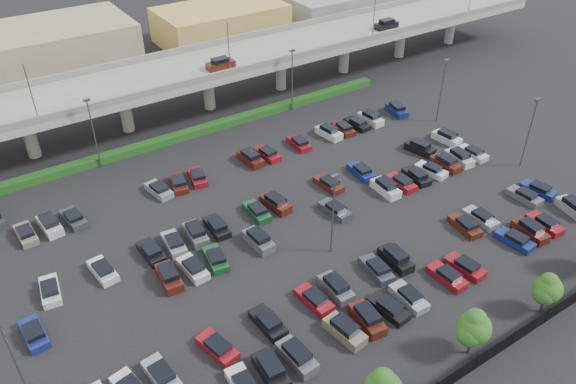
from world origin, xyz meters
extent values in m
plane|color=black|center=(0.00, 0.00, 0.00)|extent=(280.00, 280.00, 0.00)
cube|color=gray|center=(0.00, 32.00, 7.25)|extent=(150.00, 13.00, 1.10)
cube|color=slate|center=(0.00, 25.75, 8.30)|extent=(150.00, 0.50, 1.00)
cube|color=slate|center=(0.00, 38.25, 8.30)|extent=(150.00, 0.50, 1.00)
cylinder|color=gray|center=(-23.00, 32.00, 3.35)|extent=(1.80, 1.80, 6.70)
cube|color=slate|center=(-23.00, 32.00, 6.50)|extent=(2.60, 9.75, 0.50)
cylinder|color=gray|center=(-9.00, 32.00, 3.35)|extent=(1.80, 1.80, 6.70)
cube|color=slate|center=(-9.00, 32.00, 6.50)|extent=(2.60, 9.75, 0.50)
cylinder|color=gray|center=(5.00, 32.00, 3.35)|extent=(1.80, 1.80, 6.70)
cube|color=slate|center=(5.00, 32.00, 6.50)|extent=(2.60, 9.75, 0.50)
cylinder|color=gray|center=(19.00, 32.00, 3.35)|extent=(1.80, 1.80, 6.70)
cube|color=slate|center=(19.00, 32.00, 6.50)|extent=(2.60, 9.75, 0.50)
cylinder|color=gray|center=(33.00, 32.00, 3.35)|extent=(1.80, 1.80, 6.70)
cube|color=slate|center=(33.00, 32.00, 6.50)|extent=(2.60, 9.75, 0.50)
cylinder|color=gray|center=(47.00, 32.00, 3.35)|extent=(1.80, 1.80, 6.70)
cube|color=slate|center=(47.00, 32.00, 6.50)|extent=(2.60, 9.75, 0.50)
cylinder|color=gray|center=(61.00, 32.00, 3.35)|extent=(1.80, 1.80, 6.70)
cube|color=slate|center=(61.00, 32.00, 6.50)|extent=(2.60, 9.75, 0.50)
cube|color=#431912|center=(6.00, 29.00, 8.32)|extent=(4.40, 1.82, 1.05)
cube|color=black|center=(6.00, 29.00, 9.14)|extent=(2.60, 1.60, 0.65)
cube|color=black|center=(40.00, 29.00, 8.32)|extent=(4.40, 1.82, 1.05)
cube|color=black|center=(40.00, 29.00, 9.14)|extent=(2.60, 1.60, 0.65)
cylinder|color=#434448|center=(-22.00, 25.90, 11.80)|extent=(0.14, 0.14, 8.00)
cylinder|color=#434448|center=(6.00, 25.90, 11.80)|extent=(0.14, 0.14, 8.00)
cylinder|color=#434448|center=(34.00, 25.90, 11.80)|extent=(0.14, 0.14, 8.00)
cube|color=#103811|center=(0.00, 25.00, 0.55)|extent=(66.00, 1.60, 1.10)
cube|color=black|center=(0.00, -28.00, 0.90)|extent=(70.00, 0.06, 1.80)
cylinder|color=black|center=(1.00, -28.00, 1.00)|extent=(0.10, 0.10, 2.00)
cylinder|color=black|center=(6.00, -28.00, 1.00)|extent=(0.10, 0.10, 2.00)
cylinder|color=black|center=(11.00, -28.00, 1.00)|extent=(0.10, 0.10, 2.00)
sphere|color=#204E14|center=(-8.96, -26.55, 4.24)|extent=(2.06, 2.06, 2.06)
cylinder|color=#332316|center=(2.00, -26.39, 0.99)|extent=(0.26, 0.26, 1.97)
sphere|color=#204E14|center=(2.00, -26.39, 3.39)|extent=(3.07, 3.07, 3.07)
sphere|color=#204E14|center=(2.71, -26.29, 2.85)|extent=(2.41, 2.41, 2.41)
sphere|color=#204E14|center=(1.40, -26.47, 3.07)|extent=(2.41, 2.41, 2.41)
sphere|color=#204E14|center=(2.04, -26.27, 4.27)|extent=(2.08, 2.08, 2.08)
cylinder|color=#332316|center=(12.00, -26.82, 0.90)|extent=(0.26, 0.26, 1.80)
sphere|color=#204E14|center=(12.00, -26.82, 3.09)|extent=(2.79, 2.79, 2.79)
sphere|color=#204E14|center=(12.65, -26.72, 2.59)|extent=(2.19, 2.19, 2.19)
sphere|color=#204E14|center=(11.45, -26.90, 2.79)|extent=(2.19, 2.19, 2.19)
sphere|color=#204E14|center=(12.04, -26.70, 3.89)|extent=(1.89, 1.89, 1.89)
cube|color=black|center=(-17.25, -18.70, 1.04)|extent=(1.75, 2.40, 0.50)
cube|color=black|center=(-14.50, -18.50, 0.53)|extent=(2.14, 4.52, 1.05)
cube|color=black|center=(-14.50, -18.50, 1.34)|extent=(1.79, 2.71, 0.65)
cube|color=#4D5054|center=(-11.75, -18.50, 0.53)|extent=(2.12, 4.51, 1.05)
cube|color=black|center=(-11.75, -18.50, 1.34)|extent=(1.77, 2.70, 0.65)
cube|color=#706858|center=(-6.25, -18.50, 0.53)|extent=(2.37, 4.60, 1.05)
cube|color=black|center=(-6.25, -18.50, 1.34)|extent=(1.92, 2.78, 0.65)
cube|color=#431912|center=(-3.50, -18.50, 0.53)|extent=(2.33, 4.59, 1.05)
cube|color=black|center=(-3.50, -18.50, 1.34)|extent=(1.90, 2.77, 0.65)
cube|color=black|center=(-0.75, -18.50, 0.41)|extent=(2.33, 4.59, 0.82)
cube|color=black|center=(-0.75, -18.70, 1.04)|extent=(1.86, 2.47, 0.50)
cube|color=gray|center=(2.00, -18.50, 0.41)|extent=(1.96, 4.46, 0.82)
cube|color=black|center=(2.00, -18.70, 1.04)|extent=(1.67, 2.35, 0.50)
cube|color=maroon|center=(7.50, -18.50, 0.41)|extent=(1.96, 4.46, 0.82)
cube|color=black|center=(7.50, -18.70, 1.04)|extent=(1.68, 2.35, 0.50)
cube|color=maroon|center=(10.25, -18.50, 0.41)|extent=(2.27, 4.56, 0.82)
cube|color=black|center=(10.25, -18.70, 1.04)|extent=(1.83, 2.45, 0.50)
cube|color=navy|center=(18.50, -18.50, 0.41)|extent=(2.28, 4.57, 0.82)
cube|color=black|center=(18.50, -18.70, 1.04)|extent=(1.84, 2.46, 0.50)
cube|color=#431912|center=(21.25, -18.50, 0.53)|extent=(2.22, 4.55, 1.05)
cube|color=black|center=(21.25, -18.50, 1.34)|extent=(1.84, 2.74, 0.65)
cube|color=maroon|center=(24.00, -18.50, 0.41)|extent=(2.07, 4.50, 0.82)
cube|color=black|center=(24.00, -18.70, 1.04)|extent=(1.73, 2.39, 0.50)
cube|color=gray|center=(29.50, -18.50, 0.53)|extent=(2.66, 4.67, 1.05)
cube|color=black|center=(29.50, -18.50, 1.34)|extent=(2.09, 2.87, 0.65)
cube|color=gray|center=(-22.75, -13.50, 0.41)|extent=(2.28, 4.57, 0.82)
cube|color=black|center=(-22.75, -13.70, 1.04)|extent=(1.84, 2.46, 0.50)
cube|color=maroon|center=(-17.25, -13.50, 0.41)|extent=(2.72, 4.69, 0.82)
cube|color=black|center=(-17.25, -13.70, 1.04)|extent=(2.06, 2.59, 0.50)
cube|color=black|center=(-11.75, -13.50, 0.41)|extent=(2.03, 4.48, 0.82)
cube|color=black|center=(-11.75, -13.70, 1.04)|extent=(1.71, 2.37, 0.50)
cube|color=maroon|center=(-6.25, -13.50, 0.41)|extent=(2.22, 4.55, 0.82)
cube|color=black|center=(-6.25, -13.70, 1.04)|extent=(1.81, 2.44, 0.50)
cube|color=#4D5054|center=(-3.50, -13.50, 0.53)|extent=(1.95, 4.45, 1.05)
cube|color=black|center=(-3.50, -13.50, 1.34)|extent=(1.68, 2.65, 0.65)
cube|color=#30353E|center=(2.00, -13.50, 0.41)|extent=(2.27, 4.57, 0.82)
cube|color=black|center=(2.00, -13.70, 1.04)|extent=(1.83, 2.46, 0.50)
cube|color=black|center=(4.75, -13.50, 0.53)|extent=(2.13, 4.52, 1.05)
cube|color=black|center=(4.75, -13.50, 1.34)|extent=(1.78, 2.71, 0.65)
cube|color=#431912|center=(15.75, -13.50, 0.41)|extent=(2.39, 4.60, 0.82)
cube|color=black|center=(15.75, -13.70, 1.04)|extent=(1.89, 2.49, 0.50)
cube|color=gray|center=(18.50, -13.50, 0.41)|extent=(1.86, 4.42, 0.82)
cube|color=black|center=(18.50, -13.70, 1.04)|extent=(1.62, 2.31, 0.50)
cube|color=#4D5054|center=(26.75, -13.50, 0.41)|extent=(2.07, 4.50, 0.82)
cube|color=black|center=(26.75, -13.70, 1.04)|extent=(1.73, 2.39, 0.50)
cube|color=navy|center=(29.50, -13.50, 0.41)|extent=(2.52, 4.64, 0.82)
cube|color=black|center=(29.50, -13.70, 1.04)|extent=(1.96, 2.53, 0.50)
cube|color=navy|center=(-31.00, -2.50, 0.41)|extent=(2.04, 4.49, 0.82)
cube|color=black|center=(-31.00, -2.70, 1.04)|extent=(1.72, 2.38, 0.50)
cube|color=#431912|center=(-17.25, -2.50, 0.53)|extent=(2.19, 4.54, 1.05)
cube|color=black|center=(-17.25, -2.50, 1.34)|extent=(1.82, 2.73, 0.65)
cube|color=#BCBCC1|center=(-14.50, -2.50, 0.41)|extent=(2.15, 4.52, 0.82)
cube|color=black|center=(-14.50, -2.70, 1.04)|extent=(1.77, 2.41, 0.50)
cube|color=#174124|center=(-11.75, -2.50, 0.41)|extent=(2.50, 4.63, 0.82)
cube|color=black|center=(-11.75, -2.70, 1.04)|extent=(1.95, 2.53, 0.50)
cube|color=#4D5054|center=(-6.25, -2.50, 0.53)|extent=(2.06, 4.49, 1.05)
cube|color=black|center=(-6.25, -2.50, 1.34)|extent=(1.74, 2.68, 0.65)
cube|color=#30353E|center=(4.75, -2.50, 0.41)|extent=(2.23, 4.55, 0.82)
cube|color=black|center=(4.75, -2.70, 1.04)|extent=(1.81, 2.44, 0.50)
cube|color=silver|center=(13.00, -2.50, 0.53)|extent=(2.00, 4.47, 1.05)
cube|color=black|center=(13.00, -2.50, 1.34)|extent=(1.71, 2.66, 0.65)
cube|color=maroon|center=(15.75, -2.50, 0.41)|extent=(1.88, 4.42, 0.82)
cube|color=black|center=(15.75, -2.70, 1.04)|extent=(1.63, 2.32, 0.50)
cube|color=black|center=(18.50, -2.50, 0.41)|extent=(2.29, 4.57, 0.82)
cube|color=black|center=(18.50, -2.70, 1.04)|extent=(1.84, 2.46, 0.50)
cube|color=silver|center=(21.25, -2.50, 0.41)|extent=(2.59, 4.66, 0.82)
cube|color=black|center=(21.25, -2.70, 1.04)|extent=(1.99, 2.55, 0.50)
cube|color=#431912|center=(24.00, -2.50, 0.53)|extent=(2.08, 4.50, 1.05)
cube|color=black|center=(24.00, -2.50, 1.34)|extent=(1.75, 2.69, 0.65)
cube|color=#BCBCC1|center=(26.75, -2.50, 0.53)|extent=(2.22, 4.55, 1.05)
cube|color=black|center=(26.75, -2.50, 1.34)|extent=(1.83, 2.74, 0.65)
cube|color=#BCBCC1|center=(29.50, -2.50, 0.41)|extent=(2.00, 4.47, 0.82)
cube|color=black|center=(29.50, -2.70, 1.04)|extent=(1.69, 2.36, 0.50)
cube|color=silver|center=(-28.25, 2.50, 0.41)|extent=(2.38, 4.60, 0.82)
cube|color=black|center=(-28.25, 2.30, 1.04)|extent=(1.89, 2.49, 0.50)
cube|color=silver|center=(-22.75, 2.50, 0.41)|extent=(2.30, 4.57, 0.82)
cube|color=black|center=(-22.75, 2.30, 1.04)|extent=(1.85, 2.46, 0.50)
cube|color=black|center=(-17.25, 2.50, 0.41)|extent=(2.02, 4.48, 0.82)
cube|color=black|center=(-17.25, 2.30, 1.04)|extent=(1.71, 2.37, 0.50)
cube|color=gray|center=(-14.50, 2.50, 0.41)|extent=(2.20, 4.54, 0.82)
cube|color=black|center=(-14.50, 2.30, 1.04)|extent=(1.80, 2.43, 0.50)
cube|color=#4D5054|center=(-11.75, 2.50, 0.53)|extent=(2.17, 4.53, 1.05)
cube|color=black|center=(-11.75, 2.50, 1.34)|extent=(1.81, 2.72, 0.65)
cube|color=black|center=(-9.00, 2.50, 0.41)|extent=(2.04, 4.49, 0.82)
cube|color=black|center=(-9.00, 2.30, 1.04)|extent=(1.72, 2.38, 0.50)
cube|color=#174124|center=(-3.50, 2.50, 0.41)|extent=(1.91, 4.44, 0.82)
cube|color=black|center=(-3.50, 2.30, 1.04)|extent=(1.65, 2.33, 0.50)
cube|color=#431912|center=(-0.75, 2.50, 0.53)|extent=(2.38, 4.60, 1.05)
cube|color=black|center=(-0.75, 2.50, 1.34)|extent=(1.93, 2.79, 0.65)
cube|color=#431912|center=(7.50, 2.50, 0.41)|extent=(2.13, 4.52, 0.82)
cube|color=black|center=(7.50, 2.30, 1.04)|extent=(1.76, 2.41, 0.50)
cube|color=navy|center=(13.00, 2.50, 0.41)|extent=(2.20, 4.54, 0.82)
cube|color=black|center=(13.00, 2.30, 1.04)|extent=(1.80, 2.43, 0.50)
cube|color=black|center=(24.00, 2.50, 0.53)|extent=(2.71, 4.69, 1.05)
cube|color=black|center=(24.00, 2.50, 1.34)|extent=(2.12, 2.88, 0.65)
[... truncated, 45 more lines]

